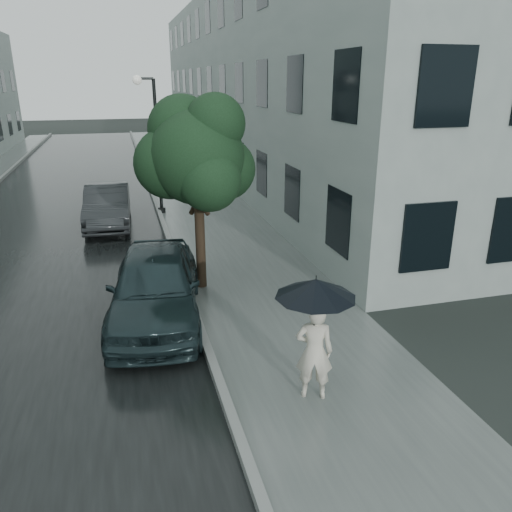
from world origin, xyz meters
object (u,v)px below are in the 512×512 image
object	(u,v)px
pedestrian	(314,351)
car_near	(155,286)
street_tree	(196,155)
car_far	(108,206)
lamp_post	(153,137)

from	to	relation	value
pedestrian	car_near	bearing A→B (deg)	-37.56
pedestrian	street_tree	xyz separation A→B (m)	(-0.96, 4.95, 2.33)
pedestrian	street_tree	size ratio (longest dim) A/B	0.35
pedestrian	car_near	world-z (taller)	pedestrian
car_near	car_far	xyz separation A→B (m)	(-1.00, 7.69, -0.08)
street_tree	pedestrian	bearing A→B (deg)	-79.05
lamp_post	car_far	xyz separation A→B (m)	(-1.74, -1.20, -2.11)
pedestrian	car_far	world-z (taller)	pedestrian
lamp_post	pedestrian	bearing A→B (deg)	-83.44
lamp_post	car_near	world-z (taller)	lamp_post
pedestrian	car_near	size ratio (longest dim) A/B	0.36
lamp_post	car_far	bearing A→B (deg)	-145.53
pedestrian	lamp_post	xyz separation A→B (m)	(-1.41, 12.25, 2.00)
car_near	pedestrian	bearing A→B (deg)	-50.21
pedestrian	lamp_post	size ratio (longest dim) A/B	0.33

